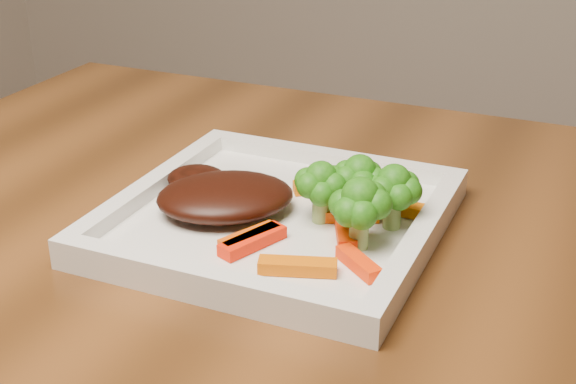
% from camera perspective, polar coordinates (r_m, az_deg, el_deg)
% --- Properties ---
extents(plate, '(0.27, 0.27, 0.01)m').
position_cam_1_polar(plate, '(0.69, -0.76, -2.18)').
color(plate, white).
rests_on(plate, dining_table).
extents(steak, '(0.15, 0.14, 0.03)m').
position_cam_1_polar(steak, '(0.69, -4.49, -0.33)').
color(steak, black).
rests_on(steak, plate).
extents(broccoli_0, '(0.07, 0.07, 0.07)m').
position_cam_1_polar(broccoli_0, '(0.68, 5.11, 0.93)').
color(broccoli_0, '#126B11').
rests_on(broccoli_0, plate).
extents(broccoli_1, '(0.06, 0.06, 0.06)m').
position_cam_1_polar(broccoli_1, '(0.67, 7.51, -0.01)').
color(broccoli_1, '#1B5B0F').
rests_on(broccoli_1, plate).
extents(broccoli_2, '(0.07, 0.07, 0.06)m').
position_cam_1_polar(broccoli_2, '(0.63, 5.11, -1.56)').
color(broccoli_2, '#347713').
rests_on(broccoli_2, plate).
extents(broccoli_3, '(0.06, 0.06, 0.06)m').
position_cam_1_polar(broccoli_3, '(0.67, 2.35, 0.29)').
color(broccoli_3, '#195B0F').
rests_on(broccoli_3, plate).
extents(carrot_0, '(0.06, 0.03, 0.01)m').
position_cam_1_polar(carrot_0, '(0.61, 0.68, -5.31)').
color(carrot_0, '#D95E03').
rests_on(carrot_0, plate).
extents(carrot_1, '(0.05, 0.04, 0.01)m').
position_cam_1_polar(carrot_1, '(0.61, 5.05, -5.06)').
color(carrot_1, '#FA3104').
rests_on(carrot_1, plate).
extents(carrot_2, '(0.04, 0.05, 0.01)m').
position_cam_1_polar(carrot_2, '(0.65, -2.75, -3.28)').
color(carrot_2, '#E74803').
rests_on(carrot_2, plate).
extents(carrot_3, '(0.06, 0.02, 0.01)m').
position_cam_1_polar(carrot_3, '(0.70, 8.44, -1.21)').
color(carrot_3, orange).
rests_on(carrot_3, plate).
extents(carrot_4, '(0.05, 0.04, 0.01)m').
position_cam_1_polar(carrot_4, '(0.74, 2.56, 0.42)').
color(carrot_4, orange).
rests_on(carrot_4, plate).
extents(carrot_5, '(0.04, 0.06, 0.01)m').
position_cam_1_polar(carrot_5, '(0.66, 4.10, -2.75)').
color(carrot_5, red).
rests_on(carrot_5, plate).
extents(carrot_6, '(0.05, 0.03, 0.01)m').
position_cam_1_polar(carrot_6, '(0.68, 4.36, -1.63)').
color(carrot_6, '#D54D03').
rests_on(carrot_6, plate).
extents(carrot_7, '(0.04, 0.06, 0.01)m').
position_cam_1_polar(carrot_7, '(0.64, -2.53, -3.50)').
color(carrot_7, '#F92004').
rests_on(carrot_7, plate).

